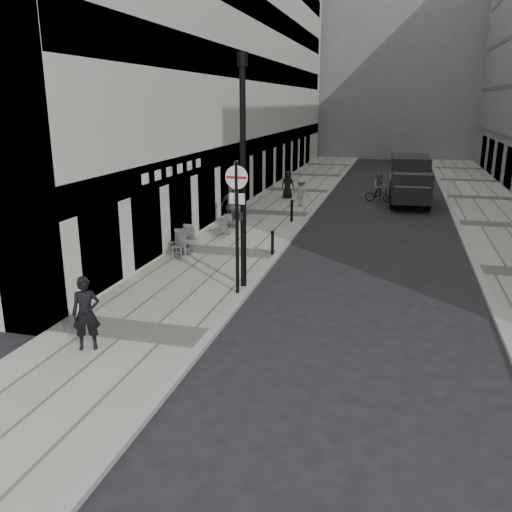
{
  "coord_description": "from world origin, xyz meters",
  "views": [
    {
      "loc": [
        4.19,
        -8.51,
        5.57
      ],
      "look_at": [
        0.46,
        5.62,
        1.4
      ],
      "focal_mm": 38.0,
      "sensor_mm": 36.0,
      "label": 1
    }
  ],
  "objects_px": {
    "lamppost": "(243,162)",
    "panel_van": "(410,178)",
    "walking_man": "(86,313)",
    "sign_post": "(237,211)",
    "cyclist": "(379,191)"
  },
  "relations": [
    {
      "from": "lamppost",
      "to": "panel_van",
      "type": "distance_m",
      "value": 17.35
    },
    {
      "from": "walking_man",
      "to": "sign_post",
      "type": "distance_m",
      "value": 5.26
    },
    {
      "from": "panel_van",
      "to": "cyclist",
      "type": "xyz_separation_m",
      "value": [
        -1.65,
        0.17,
        -0.82
      ]
    },
    {
      "from": "lamppost",
      "to": "walking_man",
      "type": "bearing_deg",
      "value": -113.3
    },
    {
      "from": "walking_man",
      "to": "panel_van",
      "type": "height_order",
      "value": "panel_van"
    },
    {
      "from": "cyclist",
      "to": "lamppost",
      "type": "bearing_deg",
      "value": -93.42
    },
    {
      "from": "sign_post",
      "to": "lamppost",
      "type": "xyz_separation_m",
      "value": [
        0.0,
        0.66,
        1.3
      ]
    },
    {
      "from": "walking_man",
      "to": "sign_post",
      "type": "xyz_separation_m",
      "value": [
        2.22,
        4.49,
        1.61
      ]
    },
    {
      "from": "walking_man",
      "to": "sign_post",
      "type": "height_order",
      "value": "sign_post"
    },
    {
      "from": "lamppost",
      "to": "sign_post",
      "type": "bearing_deg",
      "value": -90.0
    },
    {
      "from": "panel_van",
      "to": "lamppost",
      "type": "bearing_deg",
      "value": -109.16
    },
    {
      "from": "lamppost",
      "to": "panel_van",
      "type": "height_order",
      "value": "lamppost"
    },
    {
      "from": "panel_van",
      "to": "sign_post",
      "type": "bearing_deg",
      "value": -108.55
    },
    {
      "from": "sign_post",
      "to": "cyclist",
      "type": "relative_size",
      "value": 2.31
    },
    {
      "from": "lamppost",
      "to": "panel_van",
      "type": "relative_size",
      "value": 1.21
    }
  ]
}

